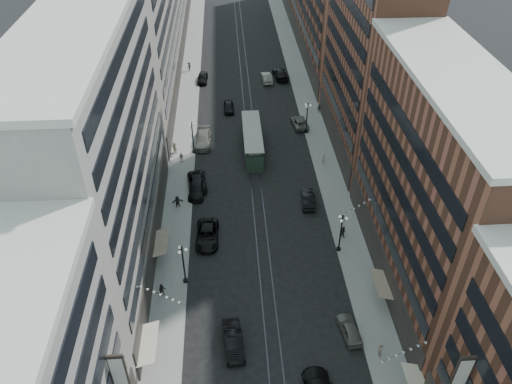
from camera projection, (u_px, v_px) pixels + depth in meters
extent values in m
plane|color=black|center=(251.00, 135.00, 82.75)|extent=(220.00, 220.00, 0.00)
cube|color=gray|center=(187.00, 108.00, 90.07)|extent=(4.00, 180.00, 0.15)
cube|color=gray|center=(308.00, 104.00, 91.17)|extent=(4.00, 180.00, 0.15)
cube|color=#2D2D33|center=(244.00, 107.00, 90.63)|extent=(0.12, 180.00, 0.02)
cube|color=#2D2D33|center=(252.00, 106.00, 90.70)|extent=(0.12, 180.00, 0.02)
cube|color=gray|center=(102.00, 158.00, 52.00)|extent=(8.00, 36.00, 28.00)
cube|color=brown|center=(433.00, 190.00, 50.97)|extent=(8.00, 30.00, 24.00)
cube|color=brown|center=(376.00, 13.00, 67.65)|extent=(8.00, 26.00, 42.00)
cylinder|color=black|center=(186.00, 280.00, 56.78)|extent=(0.56, 0.56, 0.30)
cylinder|color=black|center=(184.00, 265.00, 55.29)|extent=(0.18, 0.18, 5.20)
sphere|color=black|center=(181.00, 247.00, 53.58)|extent=(0.24, 0.24, 0.24)
sphere|color=white|center=(186.00, 249.00, 53.85)|extent=(0.36, 0.36, 0.36)
sphere|color=white|center=(180.00, 247.00, 54.12)|extent=(0.36, 0.36, 0.36)
sphere|color=white|center=(179.00, 252.00, 53.51)|extent=(0.36, 0.36, 0.36)
cylinder|color=black|center=(194.00, 152.00, 78.15)|extent=(0.56, 0.56, 0.30)
cylinder|color=black|center=(193.00, 138.00, 76.66)|extent=(0.18, 0.18, 5.20)
sphere|color=black|center=(191.00, 122.00, 74.96)|extent=(0.24, 0.24, 0.24)
sphere|color=white|center=(195.00, 125.00, 75.22)|extent=(0.36, 0.36, 0.36)
sphere|color=white|center=(190.00, 123.00, 75.50)|extent=(0.36, 0.36, 0.36)
sphere|color=white|center=(190.00, 126.00, 74.88)|extent=(0.36, 0.36, 0.36)
cylinder|color=black|center=(338.00, 249.00, 60.87)|extent=(0.56, 0.56, 0.30)
cylinder|color=black|center=(341.00, 234.00, 59.38)|extent=(0.18, 0.18, 5.20)
sphere|color=black|center=(343.00, 216.00, 57.67)|extent=(0.24, 0.24, 0.24)
sphere|color=white|center=(346.00, 218.00, 57.94)|extent=(0.36, 0.36, 0.36)
sphere|color=white|center=(340.00, 217.00, 58.21)|extent=(0.36, 0.36, 0.36)
sphere|color=white|center=(341.00, 221.00, 57.59)|extent=(0.36, 0.36, 0.36)
cylinder|color=black|center=(306.00, 132.00, 83.03)|extent=(0.56, 0.56, 0.30)
cylinder|color=black|center=(307.00, 119.00, 81.54)|extent=(0.18, 0.18, 5.20)
sphere|color=black|center=(308.00, 103.00, 79.83)|extent=(0.24, 0.24, 0.24)
sphere|color=white|center=(310.00, 105.00, 80.10)|extent=(0.36, 0.36, 0.36)
sphere|color=white|center=(306.00, 104.00, 80.37)|extent=(0.36, 0.36, 0.36)
sphere|color=white|center=(307.00, 107.00, 79.76)|extent=(0.36, 0.36, 0.36)
cube|color=#273E2E|center=(252.00, 142.00, 78.31)|extent=(2.63, 12.61, 2.73)
cube|color=gray|center=(252.00, 133.00, 77.29)|extent=(1.68, 11.56, 0.63)
cube|color=gray|center=(252.00, 131.00, 77.03)|extent=(2.84, 12.82, 0.16)
cylinder|color=black|center=(254.00, 165.00, 75.18)|extent=(2.42, 0.74, 0.74)
cylinder|color=black|center=(251.00, 133.00, 82.66)|extent=(2.42, 0.74, 0.74)
imported|color=black|center=(207.00, 235.00, 62.08)|extent=(2.90, 6.02, 1.65)
imported|color=#625F57|center=(349.00, 329.00, 50.94)|extent=(2.25, 4.48, 1.46)
imported|color=black|center=(233.00, 341.00, 49.68)|extent=(2.29, 5.33, 1.71)
imported|color=black|center=(162.00, 290.00, 54.75)|extent=(0.89, 0.60, 1.68)
imported|color=beige|center=(380.00, 350.00, 48.63)|extent=(0.59, 1.06, 1.72)
imported|color=black|center=(197.00, 183.00, 70.92)|extent=(3.12, 5.70, 1.51)
imported|color=#66655A|center=(203.00, 139.00, 79.99)|extent=(2.72, 6.26, 1.79)
imported|color=black|center=(203.00, 78.00, 98.50)|extent=(2.21, 4.87, 1.62)
imported|color=black|center=(308.00, 199.00, 67.94)|extent=(2.08, 4.90, 1.57)
imported|color=#636258|center=(299.00, 122.00, 84.67)|extent=(2.90, 5.32, 1.41)
imported|color=black|center=(280.00, 74.00, 99.87)|extent=(3.17, 6.41, 1.79)
imported|color=black|center=(229.00, 107.00, 88.98)|extent=(1.88, 4.40, 1.48)
imported|color=gray|center=(267.00, 78.00, 98.52)|extent=(2.11, 5.16, 1.66)
imported|color=black|center=(178.00, 202.00, 67.11)|extent=(1.62, 0.79, 1.68)
imported|color=#9F9384|center=(181.00, 157.00, 75.76)|extent=(0.95, 0.51, 1.57)
imported|color=black|center=(343.00, 231.00, 62.44)|extent=(0.80, 0.85, 1.56)
imported|color=beige|center=(323.00, 158.00, 75.24)|extent=(0.82, 0.80, 1.90)
imported|color=black|center=(319.00, 108.00, 88.22)|extent=(1.01, 0.50, 1.51)
imported|color=black|center=(197.00, 189.00, 69.77)|extent=(2.47, 5.38, 1.52)
imported|color=beige|center=(175.00, 148.00, 77.59)|extent=(1.51, 1.70, 1.91)
imported|color=black|center=(189.00, 66.00, 102.37)|extent=(1.07, 1.15, 1.73)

